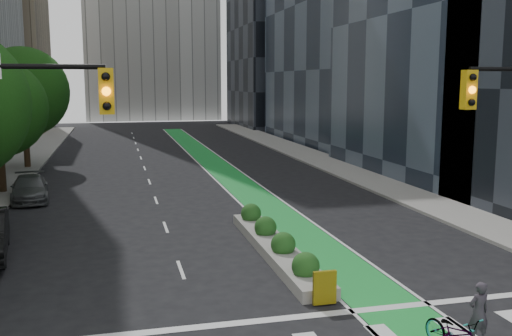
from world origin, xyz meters
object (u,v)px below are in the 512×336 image
median_planter (275,244)px  cyclist (479,312)px  bicycle (455,334)px  parked_car_left_far (30,188)px

median_planter → cyclist: cyclist is taller
bicycle → parked_car_left_far: bearing=105.5°
bicycle → cyclist: 0.98m
bicycle → parked_car_left_far: 24.68m
bicycle → parked_car_left_far: (-12.40, 21.34, 0.18)m
cyclist → parked_car_left_far: (-13.26, 20.99, -0.12)m
cyclist → parked_car_left_far: bearing=-60.8°
cyclist → parked_car_left_far: size_ratio=0.34×
bicycle → parked_car_left_far: parked_car_left_far is taller
cyclist → bicycle: bearing=18.8°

